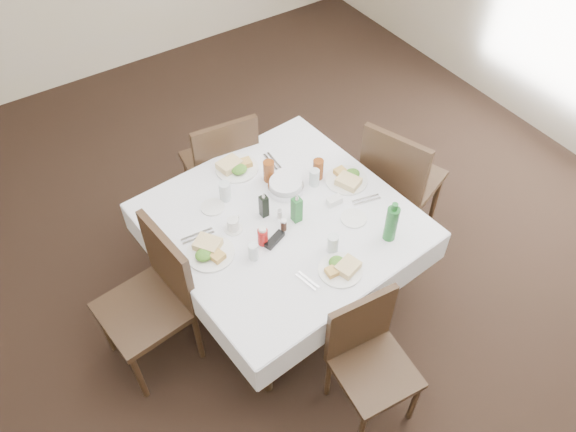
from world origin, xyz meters
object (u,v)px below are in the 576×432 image
object	(u,v)px
chair_east	(398,177)
water_w	(253,251)
chair_north	(223,162)
chair_west	(156,293)
water_e	(314,178)
bread_basket	(286,186)
chair_south	(368,352)
coffee_mug	(233,225)
green_bottle	(391,223)
water_n	(225,191)
oil_cruet_green	(297,209)
dining_table	(282,226)
ketchup_bottle	(263,236)
water_s	(333,244)
oil_cruet_dark	(264,205)

from	to	relation	value
chair_east	water_w	size ratio (longest dim) A/B	9.13
chair_north	chair_west	xyz separation A→B (m)	(-0.88, -0.79, 0.01)
chair_north	water_e	world-z (taller)	chair_north
chair_north	bread_basket	world-z (taller)	chair_north
chair_south	coffee_mug	bearing A→B (deg)	104.90
chair_south	water_w	size ratio (longest dim) A/B	7.85
water_e	green_bottle	world-z (taller)	green_bottle
bread_basket	coffee_mug	size ratio (longest dim) A/B	1.92
water_n	oil_cruet_green	size ratio (longest dim) A/B	0.59
chair_north	chair_west	size ratio (longest dim) A/B	0.98
dining_table	ketchup_bottle	distance (m)	0.26
dining_table	chair_north	xyz separation A→B (m)	(0.03, 0.84, -0.12)
chair_west	water_s	bearing A→B (deg)	-23.80
dining_table	coffee_mug	world-z (taller)	coffee_mug
chair_north	chair_east	size ratio (longest dim) A/B	0.97
chair_west	water_w	bearing A→B (deg)	-21.44
oil_cruet_dark	chair_west	bearing A→B (deg)	-177.49
bread_basket	coffee_mug	bearing A→B (deg)	-166.79
water_e	ketchup_bottle	xyz separation A→B (m)	(-0.54, -0.24, 0.00)
oil_cruet_dark	coffee_mug	bearing A→B (deg)	179.44
ketchup_bottle	chair_east	bearing A→B (deg)	5.37
chair_south	chair_west	xyz separation A→B (m)	(-0.83, 0.96, 0.08)
water_s	coffee_mug	world-z (taller)	water_s
water_w	coffee_mug	bearing A→B (deg)	87.46
chair_north	chair_east	world-z (taller)	chair_east
coffee_mug	dining_table	bearing A→B (deg)	-16.62
water_n	water_s	size ratio (longest dim) A/B	1.09
chair_north	water_n	world-z (taller)	chair_north
chair_north	chair_south	world-z (taller)	chair_north
bread_basket	water_w	bearing A→B (deg)	-141.89
water_s	ketchup_bottle	size ratio (longest dim) A/B	0.91
water_s	chair_west	bearing A→B (deg)	156.20
chair_south	oil_cruet_green	xyz separation A→B (m)	(0.09, 0.85, 0.35)
water_e	water_w	size ratio (longest dim) A/B	1.07
coffee_mug	green_bottle	xyz separation A→B (m)	(0.74, -0.56, 0.09)
chair_south	oil_cruet_dark	distance (m)	1.05
chair_east	chair_west	distance (m)	1.83
water_n	water_w	bearing A→B (deg)	-100.78
chair_south	green_bottle	bearing A→B (deg)	42.40
chair_north	oil_cruet_green	size ratio (longest dim) A/B	4.40
water_s	oil_cruet_green	xyz separation A→B (m)	(-0.04, 0.31, 0.04)
water_s	green_bottle	world-z (taller)	green_bottle
chair_south	water_s	bearing A→B (deg)	76.12
oil_cruet_dark	water_e	bearing A→B (deg)	6.85
water_w	green_bottle	world-z (taller)	green_bottle
oil_cruet_green	ketchup_bottle	size ratio (longest dim) A/B	1.70
water_n	ketchup_bottle	size ratio (longest dim) A/B	1.00
oil_cruet_green	water_w	bearing A→B (deg)	-163.84
water_e	coffee_mug	distance (m)	0.63
chair_south	chair_west	world-z (taller)	chair_west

